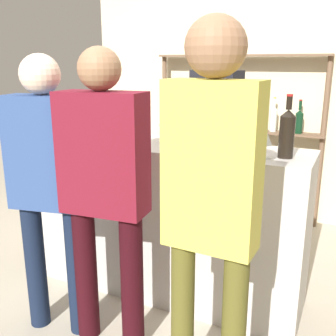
{
  "coord_description": "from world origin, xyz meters",
  "views": [
    {
      "loc": [
        1.11,
        -2.32,
        1.63
      ],
      "look_at": [
        0.0,
        0.0,
        0.93
      ],
      "focal_mm": 42.0,
      "sensor_mm": 36.0,
      "label": 1
    }
  ],
  "objects_px": {
    "customer_center": "(104,182)",
    "server_behind_counter": "(215,130)",
    "cork_jar": "(113,128)",
    "counter_bottle_3": "(199,126)",
    "ice_bucket": "(89,124)",
    "counter_bottle_2": "(287,133)",
    "counter_bottle_1": "(180,122)",
    "customer_left": "(49,178)",
    "counter_bottle_0": "(174,125)",
    "customer_right": "(211,197)",
    "wine_glass": "(266,139)"
  },
  "relations": [
    {
      "from": "cork_jar",
      "to": "server_behind_counter",
      "type": "bearing_deg",
      "value": 47.19
    },
    {
      "from": "ice_bucket",
      "to": "customer_center",
      "type": "height_order",
      "value": "customer_center"
    },
    {
      "from": "ice_bucket",
      "to": "server_behind_counter",
      "type": "bearing_deg",
      "value": 49.25
    },
    {
      "from": "counter_bottle_2",
      "to": "customer_center",
      "type": "xyz_separation_m",
      "value": [
        -0.85,
        -0.6,
        -0.24
      ]
    },
    {
      "from": "counter_bottle_0",
      "to": "ice_bucket",
      "type": "distance_m",
      "value": 0.65
    },
    {
      "from": "counter_bottle_1",
      "to": "wine_glass",
      "type": "xyz_separation_m",
      "value": [
        0.64,
        -0.24,
        -0.02
      ]
    },
    {
      "from": "wine_glass",
      "to": "customer_left",
      "type": "height_order",
      "value": "customer_left"
    },
    {
      "from": "counter_bottle_1",
      "to": "customer_left",
      "type": "distance_m",
      "value": 0.96
    },
    {
      "from": "counter_bottle_2",
      "to": "customer_right",
      "type": "xyz_separation_m",
      "value": [
        -0.15,
        -0.84,
        -0.14
      ]
    },
    {
      "from": "counter_bottle_0",
      "to": "customer_right",
      "type": "xyz_separation_m",
      "value": [
        0.56,
        -0.86,
        -0.13
      ]
    },
    {
      "from": "ice_bucket",
      "to": "counter_bottle_3",
      "type": "bearing_deg",
      "value": 10.4
    },
    {
      "from": "cork_jar",
      "to": "customer_center",
      "type": "relative_size",
      "value": 0.08
    },
    {
      "from": "server_behind_counter",
      "to": "counter_bottle_2",
      "type": "bearing_deg",
      "value": 57.13
    },
    {
      "from": "counter_bottle_3",
      "to": "customer_left",
      "type": "relative_size",
      "value": 0.2
    },
    {
      "from": "customer_center",
      "to": "server_behind_counter",
      "type": "height_order",
      "value": "server_behind_counter"
    },
    {
      "from": "cork_jar",
      "to": "customer_left",
      "type": "relative_size",
      "value": 0.08
    },
    {
      "from": "cork_jar",
      "to": "customer_right",
      "type": "xyz_separation_m",
      "value": [
        1.11,
        -0.97,
        -0.06
      ]
    },
    {
      "from": "counter_bottle_2",
      "to": "customer_left",
      "type": "bearing_deg",
      "value": -152.17
    },
    {
      "from": "customer_left",
      "to": "customer_right",
      "type": "height_order",
      "value": "customer_right"
    },
    {
      "from": "counter_bottle_0",
      "to": "customer_left",
      "type": "bearing_deg",
      "value": -126.58
    },
    {
      "from": "customer_center",
      "to": "server_behind_counter",
      "type": "distance_m",
      "value": 1.37
    },
    {
      "from": "customer_center",
      "to": "ice_bucket",
      "type": "bearing_deg",
      "value": 36.01
    },
    {
      "from": "counter_bottle_0",
      "to": "counter_bottle_2",
      "type": "bearing_deg",
      "value": -1.66
    },
    {
      "from": "counter_bottle_1",
      "to": "server_behind_counter",
      "type": "xyz_separation_m",
      "value": [
        0.06,
        0.58,
        -0.14
      ]
    },
    {
      "from": "counter_bottle_0",
      "to": "customer_left",
      "type": "distance_m",
      "value": 0.85
    },
    {
      "from": "counter_bottle_1",
      "to": "customer_right",
      "type": "distance_m",
      "value": 1.18
    },
    {
      "from": "counter_bottle_1",
      "to": "counter_bottle_3",
      "type": "xyz_separation_m",
      "value": [
        0.17,
        -0.06,
        -0.01
      ]
    },
    {
      "from": "wine_glass",
      "to": "customer_left",
      "type": "distance_m",
      "value": 1.26
    },
    {
      "from": "customer_left",
      "to": "counter_bottle_0",
      "type": "bearing_deg",
      "value": -48.85
    },
    {
      "from": "counter_bottle_3",
      "to": "ice_bucket",
      "type": "distance_m",
      "value": 0.8
    },
    {
      "from": "wine_glass",
      "to": "server_behind_counter",
      "type": "relative_size",
      "value": 0.09
    },
    {
      "from": "ice_bucket",
      "to": "server_behind_counter",
      "type": "height_order",
      "value": "server_behind_counter"
    },
    {
      "from": "wine_glass",
      "to": "server_behind_counter",
      "type": "bearing_deg",
      "value": 125.53
    },
    {
      "from": "counter_bottle_3",
      "to": "customer_center",
      "type": "height_order",
      "value": "customer_center"
    },
    {
      "from": "counter_bottle_3",
      "to": "customer_center",
      "type": "relative_size",
      "value": 0.2
    },
    {
      "from": "customer_right",
      "to": "server_behind_counter",
      "type": "height_order",
      "value": "same"
    },
    {
      "from": "counter_bottle_0",
      "to": "customer_center",
      "type": "relative_size",
      "value": 0.21
    },
    {
      "from": "cork_jar",
      "to": "counter_bottle_0",
      "type": "bearing_deg",
      "value": -11.62
    },
    {
      "from": "cork_jar",
      "to": "counter_bottle_3",
      "type": "bearing_deg",
      "value": -1.23
    },
    {
      "from": "counter_bottle_2",
      "to": "ice_bucket",
      "type": "bearing_deg",
      "value": -178.96
    },
    {
      "from": "counter_bottle_3",
      "to": "server_behind_counter",
      "type": "bearing_deg",
      "value": 99.62
    },
    {
      "from": "counter_bottle_0",
      "to": "customer_center",
      "type": "xyz_separation_m",
      "value": [
        -0.13,
        -0.62,
        -0.23
      ]
    },
    {
      "from": "customer_left",
      "to": "cork_jar",
      "type": "bearing_deg",
      "value": -7.72
    },
    {
      "from": "counter_bottle_3",
      "to": "ice_bucket",
      "type": "xyz_separation_m",
      "value": [
        -0.78,
        -0.14,
        -0.02
      ]
    },
    {
      "from": "server_behind_counter",
      "to": "customer_left",
      "type": "bearing_deg",
      "value": -5.45
    },
    {
      "from": "cork_jar",
      "to": "counter_bottle_2",
      "type": "bearing_deg",
      "value": -6.02
    },
    {
      "from": "cork_jar",
      "to": "customer_center",
      "type": "height_order",
      "value": "customer_center"
    },
    {
      "from": "counter_bottle_3",
      "to": "counter_bottle_1",
      "type": "bearing_deg",
      "value": 160.73
    },
    {
      "from": "counter_bottle_2",
      "to": "counter_bottle_3",
      "type": "relative_size",
      "value": 1.09
    },
    {
      "from": "counter_bottle_2",
      "to": "ice_bucket",
      "type": "distance_m",
      "value": 1.36
    }
  ]
}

